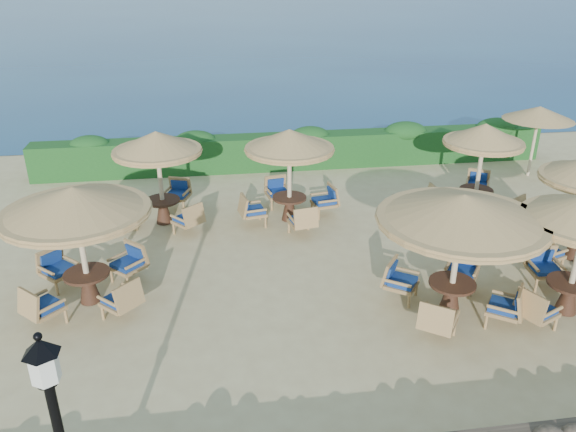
{
  "coord_description": "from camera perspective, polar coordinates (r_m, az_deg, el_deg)",
  "views": [
    {
      "loc": [
        -3.01,
        -11.65,
        6.7
      ],
      "look_at": [
        -1.3,
        0.16,
        1.3
      ],
      "focal_mm": 35.0,
      "sensor_mm": 36.0,
      "label": 1
    }
  ],
  "objects": [
    {
      "name": "cafe_set_5",
      "position": [
        16.83,
        19.07,
        5.89
      ],
      "size": [
        2.53,
        2.77,
        2.65
      ],
      "color": "beige",
      "rests_on": "ground"
    },
    {
      "name": "cafe_set_0",
      "position": [
        12.18,
        -20.57,
        -0.63
      ],
      "size": [
        3.03,
        3.03,
        2.65
      ],
      "color": "beige",
      "rests_on": "ground"
    },
    {
      "name": "cafe_set_3",
      "position": [
        15.57,
        -13.03,
        5.38
      ],
      "size": [
        2.64,
        2.73,
        2.65
      ],
      "color": "beige",
      "rests_on": "ground"
    },
    {
      "name": "sea",
      "position": [
        81.98,
        -6.48,
        19.51
      ],
      "size": [
        160.0,
        160.0,
        0.0
      ],
      "primitive_type": "plane",
      "color": "navy",
      "rests_on": "ground"
    },
    {
      "name": "extra_parasol",
      "position": [
        20.52,
        24.15,
        9.49
      ],
      "size": [
        2.3,
        2.3,
        2.41
      ],
      "color": "beige",
      "rests_on": "ground"
    },
    {
      "name": "cafe_set_1",
      "position": [
        11.53,
        17.09,
        -1.16
      ],
      "size": [
        3.37,
        3.37,
        2.65
      ],
      "color": "beige",
      "rests_on": "ground"
    },
    {
      "name": "cafe_set_4",
      "position": [
        15.38,
        0.15,
        5.48
      ],
      "size": [
        2.88,
        2.88,
        2.65
      ],
      "color": "beige",
      "rests_on": "ground"
    },
    {
      "name": "hedge",
      "position": [
        20.04,
        0.79,
        6.62
      ],
      "size": [
        18.0,
        0.9,
        1.2
      ],
      "primitive_type": "cube",
      "color": "#143F17",
      "rests_on": "ground"
    },
    {
      "name": "ground",
      "position": [
        13.77,
        5.47,
        -4.89
      ],
      "size": [
        120.0,
        120.0,
        0.0
      ],
      "primitive_type": "plane",
      "color": "tan",
      "rests_on": "ground"
    }
  ]
}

